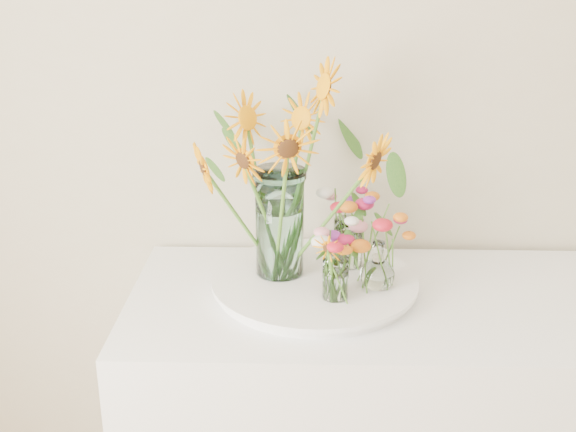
# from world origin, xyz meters

# --- Properties ---
(tray) EXTENTS (0.48, 0.48, 0.02)m
(tray) POSITION_xyz_m (-0.45, 1.97, 0.91)
(tray) COLOR white
(tray) RESTS_ON counter
(mason_jar) EXTENTS (0.14, 0.14, 0.28)m
(mason_jar) POSITION_xyz_m (-0.54, 2.00, 1.06)
(mason_jar) COLOR #A0D6CA
(mason_jar) RESTS_ON tray
(sunflower_bouquet) EXTENTS (0.88, 0.88, 0.53)m
(sunflower_bouquet) POSITION_xyz_m (-0.54, 2.00, 1.19)
(sunflower_bouquet) COLOR #F79805
(sunflower_bouquet) RESTS_ON tray
(small_vase_a) EXTENTS (0.08, 0.08, 0.10)m
(small_vase_a) POSITION_xyz_m (-0.40, 1.87, 0.98)
(small_vase_a) COLOR white
(small_vase_a) RESTS_ON tray
(wildflower_posy_a) EXTENTS (0.19, 0.19, 0.19)m
(wildflower_posy_a) POSITION_xyz_m (-0.40, 1.87, 1.02)
(wildflower_posy_a) COLOR #D36512
(wildflower_posy_a) RESTS_ON tray
(small_vase_b) EXTENTS (0.10, 0.10, 0.12)m
(small_vase_b) POSITION_xyz_m (-0.30, 1.93, 0.99)
(small_vase_b) COLOR white
(small_vase_b) RESTS_ON tray
(wildflower_posy_b) EXTENTS (0.22, 0.22, 0.21)m
(wildflower_posy_b) POSITION_xyz_m (-0.30, 1.93, 1.03)
(wildflower_posy_b) COLOR #D36512
(wildflower_posy_b) RESTS_ON tray
(small_vase_c) EXTENTS (0.10, 0.10, 0.13)m
(small_vase_c) POSITION_xyz_m (-0.36, 2.06, 0.99)
(small_vase_c) COLOR white
(small_vase_c) RESTS_ON tray
(wildflower_posy_c) EXTENTS (0.21, 0.21, 0.22)m
(wildflower_posy_c) POSITION_xyz_m (-0.36, 2.06, 1.03)
(wildflower_posy_c) COLOR #D36512
(wildflower_posy_c) RESTS_ON tray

